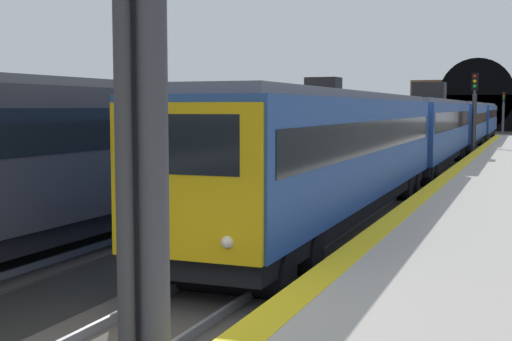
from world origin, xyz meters
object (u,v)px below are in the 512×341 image
(train_adjacent_platform, at_px, (322,128))
(railway_signal_far, at_px, (503,109))
(railway_signal_near, at_px, (124,96))
(train_main_approaching, at_px, (448,126))
(railway_signal_mid, at_px, (474,108))

(train_adjacent_platform, height_order, railway_signal_far, railway_signal_far)
(train_adjacent_platform, bearing_deg, railway_signal_far, 173.95)
(railway_signal_near, bearing_deg, train_adjacent_platform, -167.16)
(train_adjacent_platform, xyz_separation_m, railway_signal_near, (-29.30, -6.68, 1.17))
(railway_signal_far, bearing_deg, train_main_approaching, -2.31)
(train_adjacent_platform, xyz_separation_m, railway_signal_mid, (10.41, -6.68, 1.01))
(train_main_approaching, xyz_separation_m, railway_signal_mid, (-2.06, -1.75, 1.13))
(train_main_approaching, height_order, railway_signal_near, railway_signal_near)
(railway_signal_near, xyz_separation_m, railway_signal_mid, (39.71, 0.00, -0.16))
(train_adjacent_platform, distance_m, railway_signal_near, 30.07)
(railway_signal_near, bearing_deg, train_main_approaching, -177.60)
(train_adjacent_platform, relative_size, railway_signal_near, 10.03)
(railway_signal_near, distance_m, railway_signal_mid, 39.71)
(train_adjacent_platform, relative_size, railway_signal_mid, 10.57)
(railway_signal_near, bearing_deg, railway_signal_mid, -180.00)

